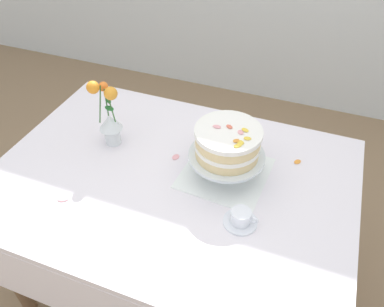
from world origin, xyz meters
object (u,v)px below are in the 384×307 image
(dining_table, at_px, (169,198))
(flower_vase, at_px, (109,117))
(teacup, at_px, (241,218))
(layer_cake, at_px, (228,142))
(cake_stand, at_px, (226,157))

(dining_table, xyz_separation_m, flower_vase, (-0.31, 0.13, 0.23))
(flower_vase, height_order, teacup, flower_vase)
(teacup, bearing_deg, dining_table, 163.48)
(dining_table, height_order, teacup, teacup)
(dining_table, relative_size, teacup, 11.68)
(layer_cake, height_order, teacup, layer_cake)
(flower_vase, bearing_deg, dining_table, -22.59)
(dining_table, bearing_deg, flower_vase, 157.41)
(flower_vase, bearing_deg, layer_cake, -1.02)
(cake_stand, xyz_separation_m, layer_cake, (0.00, -0.00, 0.08))
(layer_cake, relative_size, flower_vase, 0.80)
(dining_table, bearing_deg, cake_stand, 32.35)
(dining_table, relative_size, layer_cake, 5.65)
(layer_cake, bearing_deg, flower_vase, 178.98)
(layer_cake, xyz_separation_m, flower_vase, (-0.51, 0.01, -0.02))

